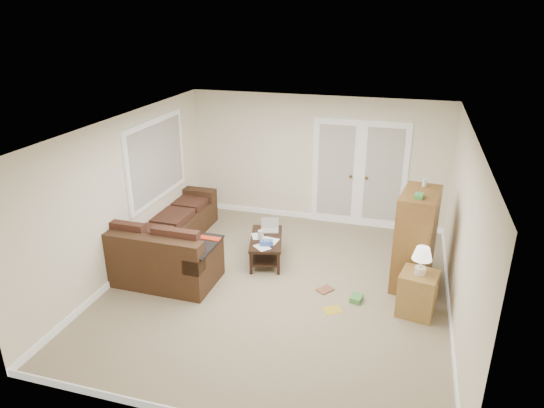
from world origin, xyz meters
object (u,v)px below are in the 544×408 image
(side_cabinet, at_px, (418,290))
(tv_armoire, at_px, (415,239))
(coffee_table, at_px, (266,247))
(sectional_sofa, at_px, (162,238))

(side_cabinet, bearing_deg, tv_armoire, 106.89)
(coffee_table, xyz_separation_m, side_cabinet, (2.46, -0.92, 0.14))
(sectional_sofa, distance_m, tv_armoire, 4.14)
(sectional_sofa, relative_size, tv_armoire, 1.81)
(tv_armoire, relative_size, side_cabinet, 1.58)
(coffee_table, xyz_separation_m, tv_armoire, (2.38, -0.09, 0.53))
(sectional_sofa, relative_size, side_cabinet, 2.86)
(sectional_sofa, distance_m, side_cabinet, 4.23)
(tv_armoire, distance_m, side_cabinet, 0.91)
(coffee_table, bearing_deg, tv_armoire, -16.18)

